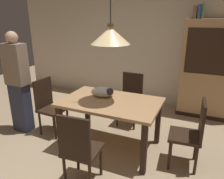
{
  "coord_description": "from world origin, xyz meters",
  "views": [
    {
      "loc": [
        1.31,
        -2.15,
        1.92
      ],
      "look_at": [
        0.04,
        0.72,
        0.85
      ],
      "focal_mm": 35.37,
      "sensor_mm": 36.0,
      "label": 1
    }
  ],
  "objects_px": {
    "chair_left_side": "(49,104)",
    "chair_far_back": "(131,97)",
    "pendant_lamp": "(111,35)",
    "cat_sleeping": "(103,92)",
    "chair_near_front": "(79,147)",
    "book_blue_wide": "(200,12)",
    "dining_table": "(111,107)",
    "book_green_slim": "(203,11)",
    "person_standing": "(18,83)",
    "book_brown_thick": "(195,12)",
    "hutch_bookcase": "(212,72)",
    "chair_right_side": "(192,131)"
  },
  "relations": [
    {
      "from": "pendant_lamp",
      "to": "person_standing",
      "type": "height_order",
      "value": "pendant_lamp"
    },
    {
      "from": "chair_left_side",
      "to": "chair_near_front",
      "type": "relative_size",
      "value": 1.0
    },
    {
      "from": "chair_near_front",
      "to": "pendant_lamp",
      "type": "xyz_separation_m",
      "value": [
        -0.01,
        0.88,
        1.15
      ]
    },
    {
      "from": "chair_near_front",
      "to": "chair_far_back",
      "type": "distance_m",
      "value": 1.76
    },
    {
      "from": "cat_sleeping",
      "to": "book_green_slim",
      "type": "relative_size",
      "value": 1.55
    },
    {
      "from": "chair_near_front",
      "to": "chair_left_side",
      "type": "bearing_deg",
      "value": 142.1
    },
    {
      "from": "dining_table",
      "to": "cat_sleeping",
      "type": "height_order",
      "value": "cat_sleeping"
    },
    {
      "from": "person_standing",
      "to": "chair_near_front",
      "type": "bearing_deg",
      "value": -24.89
    },
    {
      "from": "chair_right_side",
      "to": "book_brown_thick",
      "type": "relative_size",
      "value": 3.88
    },
    {
      "from": "chair_near_front",
      "to": "chair_far_back",
      "type": "bearing_deg",
      "value": 90.17
    },
    {
      "from": "cat_sleeping",
      "to": "book_brown_thick",
      "type": "xyz_separation_m",
      "value": [
        1.04,
        1.69,
        1.13
      ]
    },
    {
      "from": "cat_sleeping",
      "to": "pendant_lamp",
      "type": "distance_m",
      "value": 0.86
    },
    {
      "from": "cat_sleeping",
      "to": "hutch_bookcase",
      "type": "distance_m",
      "value": 2.23
    },
    {
      "from": "cat_sleeping",
      "to": "book_blue_wide",
      "type": "relative_size",
      "value": 1.68
    },
    {
      "from": "book_blue_wide",
      "to": "book_green_slim",
      "type": "xyz_separation_m",
      "value": [
        0.06,
        0.0,
        0.01
      ]
    },
    {
      "from": "chair_right_side",
      "to": "cat_sleeping",
      "type": "height_order",
      "value": "chair_right_side"
    },
    {
      "from": "chair_near_front",
      "to": "book_brown_thick",
      "type": "distance_m",
      "value": 3.17
    },
    {
      "from": "cat_sleeping",
      "to": "book_green_slim",
      "type": "bearing_deg",
      "value": 55.21
    },
    {
      "from": "pendant_lamp",
      "to": "hutch_bookcase",
      "type": "distance_m",
      "value": 2.35
    },
    {
      "from": "book_blue_wide",
      "to": "chair_far_back",
      "type": "bearing_deg",
      "value": -135.66
    },
    {
      "from": "cat_sleeping",
      "to": "book_blue_wide",
      "type": "xyz_separation_m",
      "value": [
        1.12,
        1.69,
        1.14
      ]
    },
    {
      "from": "pendant_lamp",
      "to": "cat_sleeping",
      "type": "bearing_deg",
      "value": 146.65
    },
    {
      "from": "cat_sleeping",
      "to": "book_brown_thick",
      "type": "height_order",
      "value": "book_brown_thick"
    },
    {
      "from": "chair_left_side",
      "to": "chair_far_back",
      "type": "relative_size",
      "value": 1.0
    },
    {
      "from": "chair_near_front",
      "to": "book_blue_wide",
      "type": "bearing_deg",
      "value": 70.67
    },
    {
      "from": "chair_left_side",
      "to": "chair_far_back",
      "type": "distance_m",
      "value": 1.43
    },
    {
      "from": "chair_far_back",
      "to": "book_green_slim",
      "type": "bearing_deg",
      "value": 42.67
    },
    {
      "from": "chair_near_front",
      "to": "book_brown_thick",
      "type": "bearing_deg",
      "value": 72.11
    },
    {
      "from": "chair_left_side",
      "to": "chair_far_back",
      "type": "bearing_deg",
      "value": 37.74
    },
    {
      "from": "chair_right_side",
      "to": "book_blue_wide",
      "type": "bearing_deg",
      "value": 95.8
    },
    {
      "from": "pendant_lamp",
      "to": "hutch_bookcase",
      "type": "height_order",
      "value": "pendant_lamp"
    },
    {
      "from": "dining_table",
      "to": "book_green_slim",
      "type": "distance_m",
      "value": 2.45
    },
    {
      "from": "chair_near_front",
      "to": "pendant_lamp",
      "type": "bearing_deg",
      "value": 90.38
    },
    {
      "from": "pendant_lamp",
      "to": "book_blue_wide",
      "type": "relative_size",
      "value": 5.42
    },
    {
      "from": "chair_left_side",
      "to": "chair_far_back",
      "type": "xyz_separation_m",
      "value": [
        1.13,
        0.87,
        0.0
      ]
    },
    {
      "from": "chair_right_side",
      "to": "hutch_bookcase",
      "type": "height_order",
      "value": "hutch_bookcase"
    },
    {
      "from": "hutch_bookcase",
      "to": "pendant_lamp",
      "type": "bearing_deg",
      "value": -125.6
    },
    {
      "from": "chair_near_front",
      "to": "book_blue_wide",
      "type": "height_order",
      "value": "book_blue_wide"
    },
    {
      "from": "dining_table",
      "to": "book_blue_wide",
      "type": "xyz_separation_m",
      "value": [
        0.95,
        1.8,
        1.32
      ]
    },
    {
      "from": "dining_table",
      "to": "hutch_bookcase",
      "type": "bearing_deg",
      "value": 54.4
    },
    {
      "from": "hutch_bookcase",
      "to": "book_blue_wide",
      "type": "relative_size",
      "value": 7.71
    },
    {
      "from": "dining_table",
      "to": "chair_far_back",
      "type": "distance_m",
      "value": 0.89
    },
    {
      "from": "book_brown_thick",
      "to": "dining_table",
      "type": "bearing_deg",
      "value": -115.79
    },
    {
      "from": "cat_sleeping",
      "to": "hutch_bookcase",
      "type": "relative_size",
      "value": 0.22
    },
    {
      "from": "pendant_lamp",
      "to": "person_standing",
      "type": "distance_m",
      "value": 1.81
    },
    {
      "from": "cat_sleeping",
      "to": "book_green_slim",
      "type": "distance_m",
      "value": 2.36
    },
    {
      "from": "chair_right_side",
      "to": "person_standing",
      "type": "xyz_separation_m",
      "value": [
        -2.74,
        -0.14,
        0.34
      ]
    },
    {
      "from": "dining_table",
      "to": "pendant_lamp",
      "type": "bearing_deg",
      "value": 75.96
    },
    {
      "from": "hutch_bookcase",
      "to": "book_green_slim",
      "type": "xyz_separation_m",
      "value": [
        -0.29,
        0.0,
        1.09
      ]
    },
    {
      "from": "chair_far_back",
      "to": "pendant_lamp",
      "type": "height_order",
      "value": "pendant_lamp"
    }
  ]
}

